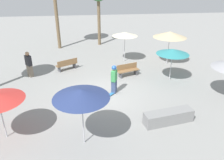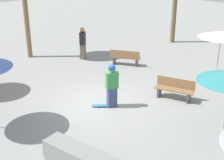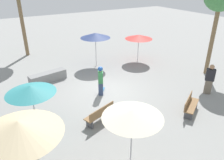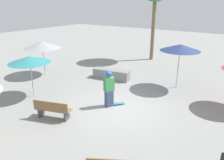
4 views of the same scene
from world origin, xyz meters
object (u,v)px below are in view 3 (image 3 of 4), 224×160
skater_main (101,80)px  shade_umbrella_cream (133,114)px  shade_umbrella_tan (19,128)px  bystander_watching (209,79)px  bench_near (100,114)px  shade_umbrella_teal (31,89)px  skateboard (102,90)px  shade_umbrella_navy (95,35)px  concrete_ledge (48,77)px  shade_umbrella_red (139,37)px  bench_far (190,105)px

skater_main → shade_umbrella_cream: 5.66m
shade_umbrella_tan → bystander_watching: size_ratio=1.44×
bench_near → shade_umbrella_teal: shade_umbrella_teal is taller
shade_umbrella_cream → bench_near: bearing=-5.3°
skateboard → shade_umbrella_navy: 4.84m
concrete_ledge → shade_umbrella_navy: size_ratio=0.98×
concrete_ledge → shade_umbrella_cream: 8.83m
skateboard → shade_umbrella_red: bearing=-16.3°
shade_umbrella_teal → bystander_watching: size_ratio=1.20×
skateboard → bystander_watching: (-3.37, -5.28, 0.85)m
skateboard → shade_umbrella_teal: (-1.62, 4.22, 1.95)m
shade_umbrella_teal → shade_umbrella_navy: 8.06m
skater_main → concrete_ledge: 4.01m
skateboard → shade_umbrella_tan: shade_umbrella_tan is taller
bench_far → skateboard: bearing=-86.7°
shade_umbrella_red → shade_umbrella_tan: 12.74m
shade_umbrella_navy → bench_near: bearing=154.7°
shade_umbrella_teal → skateboard: bearing=-68.9°
skater_main → shade_umbrella_teal: (-1.33, 3.99, 1.06)m
skateboard → shade_umbrella_red: 6.20m
skateboard → bench_near: bearing=-168.2°
shade_umbrella_red → concrete_ledge: bearing=91.0°
concrete_ledge → shade_umbrella_navy: bearing=-77.0°
shade_umbrella_teal → shade_umbrella_red: bearing=-62.7°
shade_umbrella_tan → bystander_watching: 10.58m
skateboard → concrete_ledge: size_ratio=0.29×
bystander_watching → skateboard: bearing=-161.8°
shade_umbrella_teal → shade_umbrella_navy: (5.56, -5.82, 0.36)m
concrete_ledge → bystander_watching: size_ratio=1.37×
concrete_ledge → bench_near: (-5.66, -0.89, 0.12)m
bench_far → bystander_watching: size_ratio=0.89×
skateboard → concrete_ledge: concrete_ledge is taller
skateboard → shade_umbrella_red: (3.14, -4.98, 1.94)m
skateboard → shade_umbrella_tan: (-4.62, 5.11, 2.32)m
concrete_ledge → shade_umbrella_tan: bearing=160.5°
shade_umbrella_navy → shade_umbrella_red: bearing=-103.3°
skateboard → shade_umbrella_red: shade_umbrella_red is taller
bench_near → shade_umbrella_teal: bearing=140.5°
bench_far → shade_umbrella_teal: shade_umbrella_teal is taller
skater_main → concrete_ledge: skater_main is taller
concrete_ledge → bystander_watching: bearing=-129.7°
bench_far → bystander_watching: bearing=169.8°
skater_main → bench_far: bearing=-118.0°
shade_umbrella_tan → shade_umbrella_teal: (3.00, -0.89, -0.37)m
skateboard → bench_far: bearing=-105.1°
skateboard → bench_near: (-2.65, 1.52, 0.37)m
concrete_ledge → skater_main: bearing=-146.6°
shade_umbrella_red → bystander_watching: bearing=-177.4°
concrete_ledge → bench_near: size_ratio=1.50×
skater_main → concrete_ledge: bearing=58.0°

